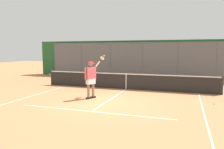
# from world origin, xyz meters

# --- Properties ---
(ground_plane) EXTENTS (60.00, 60.00, 0.00)m
(ground_plane) POSITION_xyz_m (0.00, 0.00, 0.00)
(ground_plane) COLOR #C67A4C
(court_line_markings) EXTENTS (8.31, 9.43, 0.01)m
(court_line_markings) POSITION_xyz_m (0.00, 1.92, 0.00)
(court_line_markings) COLOR white
(court_line_markings) RESTS_ON ground
(fence_backdrop) EXTENTS (19.69, 1.37, 3.18)m
(fence_backdrop) POSITION_xyz_m (-0.00, -9.30, 1.58)
(fence_backdrop) COLOR #565B60
(fence_backdrop) RESTS_ON ground
(tennis_net) EXTENTS (10.67, 0.09, 1.07)m
(tennis_net) POSITION_xyz_m (0.00, -3.58, 0.49)
(tennis_net) COLOR #2D2D2D
(tennis_net) RESTS_ON ground
(tennis_player) EXTENTS (0.64, 1.42, 2.11)m
(tennis_player) POSITION_xyz_m (0.96, -0.54, 1.09)
(tennis_player) COLOR black
(tennis_player) RESTS_ON ground
(tennis_ball_near_baseline) EXTENTS (0.07, 0.07, 0.07)m
(tennis_ball_near_baseline) POSITION_xyz_m (-4.65, -1.17, 0.03)
(tennis_ball_near_baseline) COLOR #C1D138
(tennis_ball_near_baseline) RESTS_ON ground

